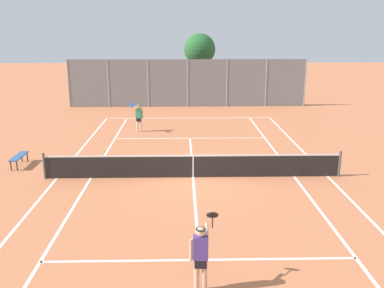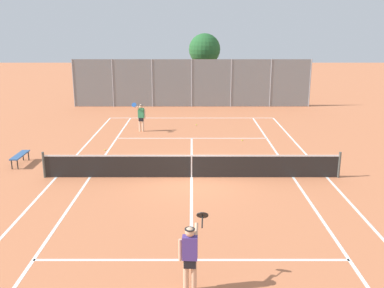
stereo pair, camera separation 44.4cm
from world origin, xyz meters
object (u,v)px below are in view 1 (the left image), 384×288
Objects in this scene: loose_tennis_ball_2 at (104,151)px; tree_behind_left at (200,50)px; tennis_net at (193,165)px; player_near_side at (201,254)px; loose_tennis_ball_3 at (241,140)px; player_far_left at (139,116)px; loose_tennis_ball_4 at (231,171)px; loose_tennis_ball_1 at (194,125)px; courtside_bench at (19,157)px.

tree_behind_left reaches higher than loose_tennis_ball_2.
loose_tennis_ball_2 is (-4.27, 3.92, -0.48)m from tennis_net.
player_near_side reaches higher than tennis_net.
loose_tennis_ball_3 is at bearing -83.39° from tree_behind_left.
player_far_left is at bearing 100.50° from player_near_side.
loose_tennis_ball_2 is (-4.25, 11.66, -0.89)m from player_near_side.
tree_behind_left is at bearing 91.58° from loose_tennis_ball_4.
loose_tennis_ball_1 and loose_tennis_ball_2 have the same top height.
loose_tennis_ball_4 is (4.58, -7.32, -0.89)m from player_far_left.
loose_tennis_ball_3 is (2.72, 5.84, -0.48)m from tennis_net.
tree_behind_left is at bearing 87.64° from player_near_side.
player_near_side is at bearing -91.05° from loose_tennis_ball_1.
player_near_side is 26.88× the size of loose_tennis_ball_4.
tennis_net reaches higher than loose_tennis_ball_2.
loose_tennis_ball_4 is (1.63, 0.71, -0.48)m from tennis_net.
player_near_side is at bearing -90.19° from tennis_net.
loose_tennis_ball_3 is (2.75, 13.57, -0.89)m from player_near_side.
tree_behind_left reaches higher than loose_tennis_ball_4.
loose_tennis_ball_1 is (0.29, 9.65, -0.48)m from tennis_net.
loose_tennis_ball_1 is at bearing 88.26° from tennis_net.
tennis_net is at bearing 89.81° from player_near_side.
player_far_left reaches higher than loose_tennis_ball_2.
loose_tennis_ball_4 is at bearing 23.35° from tennis_net.
loose_tennis_ball_3 is 5.25m from loose_tennis_ball_4.
tennis_net is 9.67m from loose_tennis_ball_1.
player_far_left reaches higher than loose_tennis_ball_4.
courtside_bench is at bearing 167.39° from tennis_net.
player_far_left is at bearing 110.17° from tennis_net.
loose_tennis_ball_4 is at bearing 78.88° from player_near_side.
tennis_net reaches higher than courtside_bench.
player_far_left is at bearing -109.06° from tree_behind_left.
courtside_bench reaches higher than loose_tennis_ball_2.
player_near_side is at bearing -51.28° from courtside_bench.
player_far_left is 26.88× the size of loose_tennis_ball_1.
loose_tennis_ball_2 is 1.00× the size of loose_tennis_ball_4.
player_far_left is 12.81m from tree_behind_left.
loose_tennis_ball_1 is 4.52m from loose_tennis_ball_3.
loose_tennis_ball_2 is 6.73m from loose_tennis_ball_4.
player_far_left is 6.14m from loose_tennis_ball_3.
loose_tennis_ball_2 is at bearing -108.77° from tree_behind_left.
player_near_side reaches higher than loose_tennis_ball_2.
loose_tennis_ball_3 is at bearing 15.32° from loose_tennis_ball_2.
loose_tennis_ball_2 is 17.21m from tree_behind_left.
courtside_bench is at bearing -158.12° from loose_tennis_ball_3.
player_far_left is (-2.95, 8.02, 0.42)m from tennis_net.
tennis_net is 1.84m from loose_tennis_ball_4.
loose_tennis_ball_3 and loose_tennis_ball_4 have the same top height.
loose_tennis_ball_3 is 11.11m from courtside_bench.
loose_tennis_ball_1 is (0.32, 17.39, -0.89)m from player_near_side.
tennis_net is 7.78m from courtside_bench.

